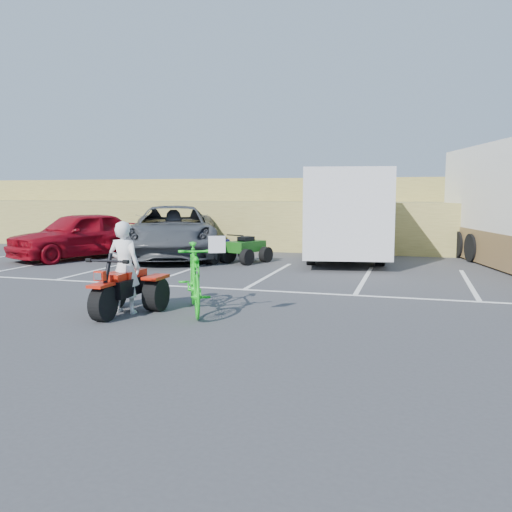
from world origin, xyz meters
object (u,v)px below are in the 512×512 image
(cargo_trailer, at_px, (344,212))
(red_car, at_px, (79,235))
(quad_atv_blue, at_px, (210,262))
(red_trike_atv, at_px, (122,314))
(rider, at_px, (124,267))
(quad_atv_green, at_px, (246,263))
(green_dirt_bike, at_px, (195,278))
(grey_pickup, at_px, (173,232))

(cargo_trailer, bearing_deg, red_car, -174.72)
(red_car, relative_size, quad_atv_blue, 3.24)
(red_car, bearing_deg, red_trike_atv, -27.43)
(rider, distance_m, red_car, 9.88)
(red_trike_atv, bearing_deg, red_car, 130.23)
(rider, xyz_separation_m, quad_atv_green, (-0.05, 8.17, -0.91))
(red_car, height_order, quad_atv_green, red_car)
(red_car, relative_size, cargo_trailer, 0.71)
(red_trike_atv, distance_m, green_dirt_bike, 1.59)
(rider, distance_m, quad_atv_blue, 8.17)
(red_car, height_order, cargo_trailer, cargo_trailer)
(red_trike_atv, relative_size, red_car, 0.35)
(red_trike_atv, xyz_separation_m, quad_atv_green, (-0.04, 8.32, 0.00))
(red_trike_atv, height_order, cargo_trailer, cargo_trailer)
(rider, relative_size, quad_atv_blue, 1.17)
(green_dirt_bike, relative_size, quad_atv_green, 1.49)
(rider, bearing_deg, quad_atv_green, -88.21)
(cargo_trailer, distance_m, quad_atv_green, 4.00)
(red_trike_atv, bearing_deg, cargo_trailer, 74.92)
(red_trike_atv, xyz_separation_m, rider, (0.00, 0.15, 0.91))
(rider, bearing_deg, green_dirt_bike, -160.91)
(red_trike_atv, relative_size, quad_atv_green, 1.15)
(cargo_trailer, bearing_deg, green_dirt_bike, -109.41)
(red_car, xyz_separation_m, quad_atv_blue, (4.97, 0.37, -0.85))
(red_trike_atv, height_order, rider, rider)
(red_car, xyz_separation_m, quad_atv_green, (6.22, 0.52, -0.85))
(rider, xyz_separation_m, red_car, (-6.26, 7.65, -0.06))
(red_trike_atv, xyz_separation_m, grey_pickup, (-3.14, 9.13, 0.95))
(grey_pickup, bearing_deg, red_car, -178.86)
(rider, xyz_separation_m, grey_pickup, (-3.14, 8.98, 0.04))
(red_trike_atv, distance_m, cargo_trailer, 10.79)
(red_trike_atv, bearing_deg, grey_pickup, 110.44)
(green_dirt_bike, bearing_deg, red_car, 110.12)
(red_trike_atv, distance_m, grey_pickup, 9.71)
(grey_pickup, xyz_separation_m, red_car, (-3.12, -1.34, -0.10))
(rider, relative_size, quad_atv_green, 1.18)
(grey_pickup, relative_size, red_car, 1.37)
(quad_atv_green, bearing_deg, quad_atv_blue, -150.72)
(green_dirt_bike, relative_size, red_car, 0.46)
(cargo_trailer, relative_size, quad_atv_green, 4.60)
(red_trike_atv, relative_size, quad_atv_blue, 1.14)
(quad_atv_green, bearing_deg, rider, -67.33)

